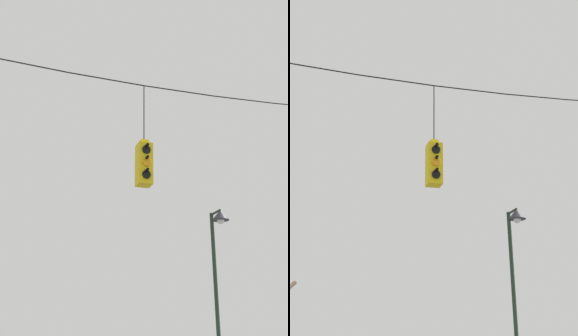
% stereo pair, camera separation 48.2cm
% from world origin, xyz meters
% --- Properties ---
extents(span_wire, '(13.30, 0.03, 0.36)m').
position_xyz_m(span_wire, '(0.00, -0.00, 7.52)').
color(span_wire, black).
extents(traffic_light_near_left_pole, '(0.34, 0.46, 2.65)m').
position_xyz_m(traffic_light_near_left_pole, '(0.94, -0.01, 5.30)').
color(traffic_light_near_left_pole, yellow).
extents(street_lamp, '(0.53, 0.90, 5.14)m').
position_xyz_m(street_lamp, '(4.15, 2.68, 3.94)').
color(street_lamp, '#233323').
rests_on(street_lamp, ground_plane).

